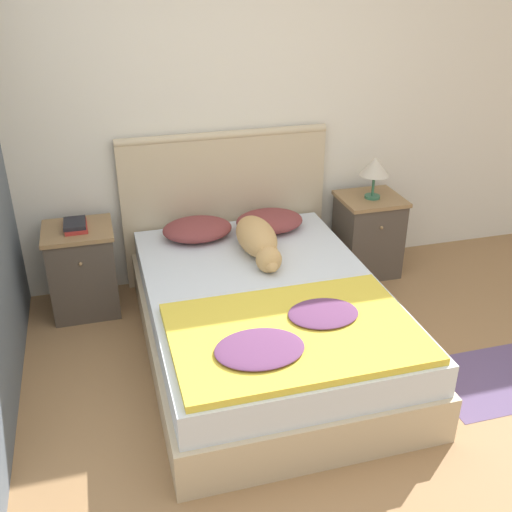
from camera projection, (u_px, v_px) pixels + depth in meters
name	position (u px, v px, depth m)	size (l,w,h in m)	color
ground_plane	(316.00, 482.00, 2.75)	(16.00, 16.00, 0.00)	#997047
wall_back	(212.00, 103.00, 4.00)	(9.00, 0.06, 2.55)	silver
bed	(265.00, 320.00, 3.56)	(1.39, 1.98, 0.45)	#C6B28E
headboard	(225.00, 204.00, 4.28)	(1.47, 0.06, 1.10)	#C6B28E
nightstand_left	(83.00, 270.00, 3.96)	(0.44, 0.42, 0.60)	#4C4238
nightstand_right	(368.00, 235.00, 4.45)	(0.44, 0.42, 0.60)	#4C4238
pillow_left	(197.00, 229.00, 4.02)	(0.47, 0.36, 0.13)	brown
pillow_right	(269.00, 221.00, 4.14)	(0.47, 0.36, 0.13)	brown
quilt	(293.00, 333.00, 2.99)	(1.25, 0.85, 0.07)	yellow
dog	(258.00, 240.00, 3.79)	(0.24, 0.71, 0.21)	tan
book_stack	(75.00, 225.00, 3.81)	(0.15, 0.23, 0.05)	#AD2D28
table_lamp	(375.00, 168.00, 4.20)	(0.21, 0.21, 0.30)	#336B4C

